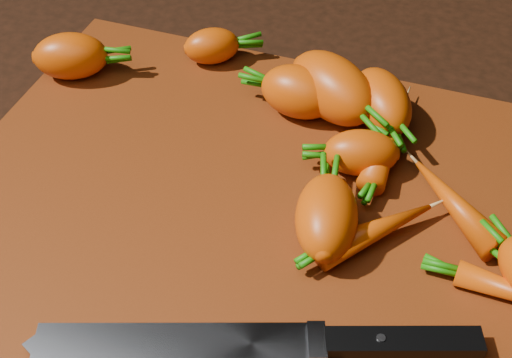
% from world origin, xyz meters
% --- Properties ---
extents(ground, '(2.00, 2.00, 0.01)m').
position_xyz_m(ground, '(0.00, 0.00, -0.01)').
color(ground, black).
extents(cutting_board, '(0.50, 0.40, 0.01)m').
position_xyz_m(cutting_board, '(0.00, 0.00, 0.01)').
color(cutting_board, maroon).
rests_on(cutting_board, ground).
extents(carrot_0, '(0.08, 0.07, 0.04)m').
position_xyz_m(carrot_0, '(-0.22, 0.10, 0.03)').
color(carrot_0, '#D24500').
rests_on(carrot_0, cutting_board).
extents(carrot_1, '(0.07, 0.05, 0.05)m').
position_xyz_m(carrot_1, '(0.00, 0.12, 0.04)').
color(carrot_1, '#D24500').
rests_on(carrot_1, cutting_board).
extents(carrot_2, '(0.11, 0.10, 0.06)m').
position_xyz_m(carrot_2, '(0.03, 0.13, 0.04)').
color(carrot_2, '#D24500').
rests_on(carrot_2, cutting_board).
extents(carrot_3, '(0.06, 0.09, 0.05)m').
position_xyz_m(carrot_3, '(0.06, -0.02, 0.04)').
color(carrot_3, '#D24500').
rests_on(carrot_3, cutting_board).
extents(carrot_4, '(0.07, 0.06, 0.04)m').
position_xyz_m(carrot_4, '(0.07, 0.07, 0.03)').
color(carrot_4, '#D24500').
rests_on(carrot_4, cutting_board).
extents(carrot_5, '(0.06, 0.06, 0.04)m').
position_xyz_m(carrot_5, '(-0.10, 0.17, 0.03)').
color(carrot_5, '#D24500').
rests_on(carrot_5, cutting_board).
extents(carrot_7, '(0.03, 0.12, 0.02)m').
position_xyz_m(carrot_7, '(0.09, 0.10, 0.02)').
color(carrot_7, '#D24500').
rests_on(carrot_7, cutting_board).
extents(carrot_9, '(0.09, 0.09, 0.03)m').
position_xyz_m(carrot_9, '(0.15, 0.04, 0.03)').
color(carrot_9, '#D24500').
rests_on(carrot_9, cutting_board).
extents(carrot_10, '(0.08, 0.09, 0.05)m').
position_xyz_m(carrot_10, '(0.07, 0.13, 0.04)').
color(carrot_10, '#D24500').
rests_on(carrot_10, cutting_board).
extents(carrot_11, '(0.09, 0.09, 0.03)m').
position_xyz_m(carrot_11, '(0.10, -0.01, 0.03)').
color(carrot_11, '#D24500').
rests_on(carrot_11, cutting_board).
extents(knife, '(0.29, 0.12, 0.02)m').
position_xyz_m(knife, '(0.01, -0.14, 0.02)').
color(knife, gray).
rests_on(knife, cutting_board).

